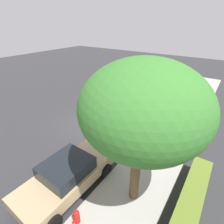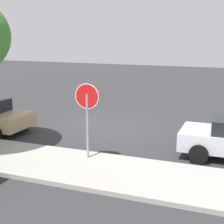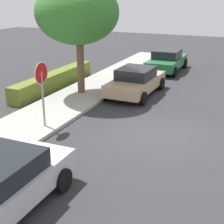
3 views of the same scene
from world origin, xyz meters
name	(u,v)px [view 3 (image 3 of 3)]	position (x,y,z in m)	size (l,w,h in m)	color
ground_plane	(160,135)	(0.00, 0.00, 0.00)	(60.00, 60.00, 0.00)	#2D2D30
sidewalk_curb	(46,115)	(0.00, 4.98, 0.07)	(32.00, 2.66, 0.14)	#9E9B93
stop_sign	(42,84)	(-1.24, 4.23, 1.81)	(0.82, 0.08, 2.61)	gray
parked_car_tan	(136,81)	(4.51, 2.58, 0.71)	(4.32, 2.11, 1.40)	tan
parked_car_green	(167,60)	(10.42, 2.56, 0.71)	(4.30, 2.04, 1.41)	#236B38
street_tree_near_corner	(77,13)	(3.30, 5.17, 4.04)	(3.99, 3.99, 5.57)	brown
fire_hydrant	(117,81)	(5.42, 4.00, 0.36)	(0.30, 0.22, 0.72)	red
front_yard_hedge	(55,80)	(3.99, 7.09, 0.42)	(7.09, 0.76, 0.85)	olive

